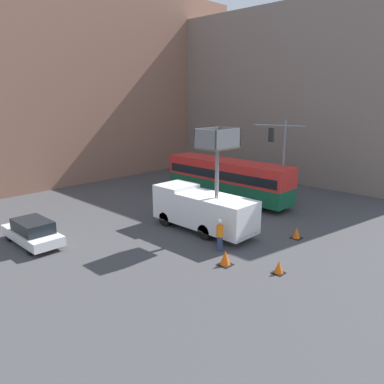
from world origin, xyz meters
TOP-DOWN VIEW (x-y plane):
  - ground_plane at (0.00, 0.00)m, footprint 120.00×120.00m
  - building_backdrop_far at (0.00, 23.17)m, footprint 44.00×10.00m
  - building_backdrop_side at (19.97, 6.93)m, footprint 10.00×28.00m
  - utility_truck at (-1.08, 0.99)m, footprint 2.36×6.99m
  - city_bus at (5.73, 4.49)m, footprint 2.44×11.15m
  - traffic_light_pole at (5.23, -0.48)m, footprint 3.64×3.39m
  - road_worker_near_truck at (-2.82, -1.86)m, footprint 0.38×0.38m
  - road_worker_directing at (1.48, 1.42)m, footprint 0.38×0.38m
  - traffic_cone_near_truck at (1.84, -3.97)m, footprint 0.60×0.60m
  - traffic_cone_mid_road at (-2.94, -5.65)m, footprint 0.56×0.56m
  - traffic_cone_far_side at (-4.01, -3.22)m, footprint 0.68×0.68m
  - parked_car_curbside at (-9.54, 6.46)m, footprint 1.78×4.56m

SIDE VIEW (x-z plane):
  - ground_plane at x=0.00m, z-range 0.00..0.00m
  - traffic_cone_mid_road at x=-2.94m, z-range -0.02..0.62m
  - traffic_cone_near_truck at x=1.84m, z-range -0.02..0.66m
  - traffic_cone_far_side at x=-4.01m, z-range -0.02..0.75m
  - parked_car_curbside at x=-9.54m, z-range 0.01..1.49m
  - road_worker_near_truck at x=-2.82m, z-range 0.00..1.84m
  - road_worker_directing at x=1.48m, z-range 0.01..1.90m
  - utility_truck at x=-1.08m, z-range -1.70..4.79m
  - city_bus at x=5.73m, z-range 0.28..3.56m
  - traffic_light_pole at x=5.23m, z-range 1.15..7.82m
  - building_backdrop_side at x=19.97m, z-range 0.00..16.79m
  - building_backdrop_far at x=0.00m, z-range 0.00..19.32m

